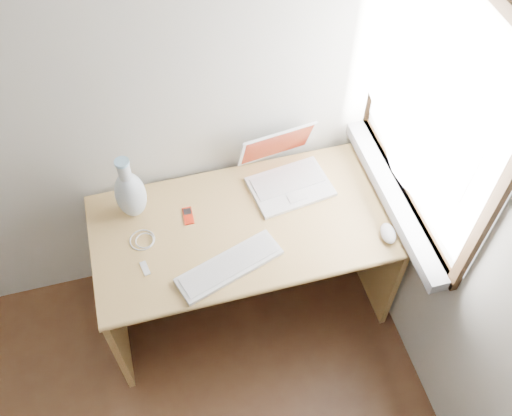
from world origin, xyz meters
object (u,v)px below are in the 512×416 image
object	(u,v)px
desk	(241,235)
laptop	(288,173)
vase	(130,193)
external_keyboard	(229,266)

from	to	relation	value
desk	laptop	bearing A→B (deg)	23.21
vase	external_keyboard	bearing A→B (deg)	-48.83
desk	laptop	world-z (taller)	laptop
laptop	vase	distance (m)	0.72
external_keyboard	laptop	bearing A→B (deg)	28.38
external_keyboard	vase	xyz separation A→B (m)	(-0.34, 0.39, 0.13)
laptop	vase	size ratio (longest dim) A/B	1.14
desk	external_keyboard	size ratio (longest dim) A/B	2.82
laptop	external_keyboard	xyz separation A→B (m)	(-0.37, -0.39, -0.04)
laptop	vase	world-z (taller)	vase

